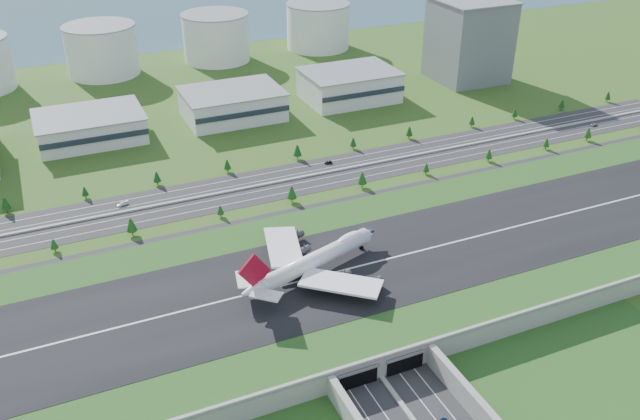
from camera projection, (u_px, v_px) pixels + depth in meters
name	position (u px, v px, depth m)	size (l,w,h in m)	color
ground	(319.00, 294.00, 260.51)	(1200.00, 1200.00, 0.00)	#274716
airfield_deck	(320.00, 285.00, 258.42)	(520.00, 100.00, 9.20)	#969791
north_expressway	(243.00, 189.00, 336.26)	(560.00, 36.00, 0.12)	#28282B
tree_row	(271.00, 177.00, 338.22)	(500.57, 48.68, 8.44)	#3D2819
hangar_mid_a	(90.00, 127.00, 387.30)	(58.00, 42.00, 15.00)	silver
hangar_mid_b	(233.00, 104.00, 416.68)	(58.00, 42.00, 17.00)	silver
hangar_mid_c	(349.00, 85.00, 444.31)	(58.00, 42.00, 19.00)	silver
office_tower	(469.00, 41.00, 472.87)	(46.00, 46.00, 55.00)	slate
fuel_tank_b	(102.00, 50.00, 486.90)	(50.00, 50.00, 35.00)	white
fuel_tank_c	(216.00, 38.00, 516.78)	(50.00, 50.00, 35.00)	white
fuel_tank_d	(318.00, 26.00, 546.65)	(50.00, 50.00, 35.00)	white
bay_water	(117.00, 18.00, 643.36)	(1200.00, 260.00, 0.06)	#385D6C
boeing_747	(314.00, 260.00, 255.58)	(65.73, 61.15, 21.03)	white
car_5	(328.00, 162.00, 361.76)	(1.42, 4.07, 1.34)	black
car_6	(594.00, 124.00, 408.35)	(2.22, 4.82, 1.34)	#ABABAF
car_7	(122.00, 204.00, 321.45)	(2.29, 5.64, 1.64)	white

